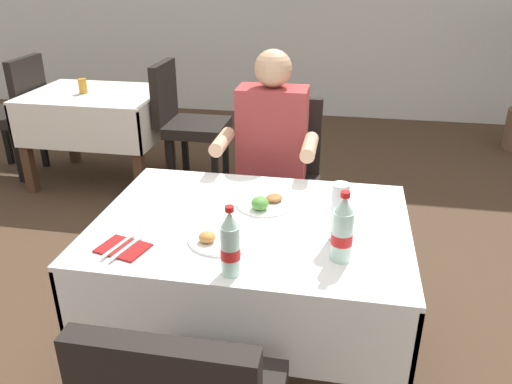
# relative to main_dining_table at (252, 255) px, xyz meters

# --- Properties ---
(ground_plane) EXTENTS (11.00, 11.00, 0.00)m
(ground_plane) POSITION_rel_main_dining_table_xyz_m (-0.03, 0.06, -0.56)
(ground_plane) COLOR #473323
(main_dining_table) EXTENTS (1.23, 0.90, 0.72)m
(main_dining_table) POSITION_rel_main_dining_table_xyz_m (0.00, 0.00, 0.00)
(main_dining_table) COLOR white
(main_dining_table) RESTS_ON ground
(chair_far_diner_seat) EXTENTS (0.44, 0.50, 0.97)m
(chair_far_diner_seat) POSITION_rel_main_dining_table_xyz_m (-0.00, 0.84, -0.01)
(chair_far_diner_seat) COLOR black
(chair_far_diner_seat) RESTS_ON ground
(seated_diner_far) EXTENTS (0.50, 0.46, 1.26)m
(seated_diner_far) POSITION_rel_main_dining_table_xyz_m (-0.04, 0.73, 0.15)
(seated_diner_far) COLOR #282D42
(seated_diner_far) RESTS_ON ground
(plate_near_camera) EXTENTS (0.25, 0.25, 0.05)m
(plate_near_camera) POSITION_rel_main_dining_table_xyz_m (-0.08, -0.17, 0.17)
(plate_near_camera) COLOR white
(plate_near_camera) RESTS_ON main_dining_table
(plate_far_diner) EXTENTS (0.23, 0.23, 0.07)m
(plate_far_diner) POSITION_rel_main_dining_table_xyz_m (0.03, 0.13, 0.18)
(plate_far_diner) COLOR white
(plate_far_diner) RESTS_ON main_dining_table
(beer_glass_left) EXTENTS (0.07, 0.07, 0.23)m
(beer_glass_left) POSITION_rel_main_dining_table_xyz_m (0.34, -0.09, 0.28)
(beer_glass_left) COLOR white
(beer_glass_left) RESTS_ON main_dining_table
(cola_bottle_primary) EXTENTS (0.07, 0.07, 0.25)m
(cola_bottle_primary) POSITION_rel_main_dining_table_xyz_m (0.00, -0.37, 0.27)
(cola_bottle_primary) COLOR silver
(cola_bottle_primary) RESTS_ON main_dining_table
(cola_bottle_secondary) EXTENTS (0.07, 0.07, 0.26)m
(cola_bottle_secondary) POSITION_rel_main_dining_table_xyz_m (0.35, -0.22, 0.27)
(cola_bottle_secondary) COLOR silver
(cola_bottle_secondary) RESTS_ON main_dining_table
(napkin_cutlery_set) EXTENTS (0.20, 0.20, 0.01)m
(napkin_cutlery_set) POSITION_rel_main_dining_table_xyz_m (-0.41, -0.29, 0.17)
(napkin_cutlery_set) COLOR maroon
(napkin_cutlery_set) RESTS_ON main_dining_table
(background_dining_table) EXTENTS (1.02, 0.78, 0.72)m
(background_dining_table) POSITION_rel_main_dining_table_xyz_m (-1.58, 1.83, -0.02)
(background_dining_table) COLOR white
(background_dining_table) RESTS_ON ground
(background_chair_left) EXTENTS (0.50, 0.44, 0.97)m
(background_chair_left) POSITION_rel_main_dining_table_xyz_m (-2.29, 1.83, -0.01)
(background_chair_left) COLOR black
(background_chair_left) RESTS_ON ground
(background_chair_right) EXTENTS (0.50, 0.44, 0.97)m
(background_chair_right) POSITION_rel_main_dining_table_xyz_m (-0.86, 1.83, -0.01)
(background_chair_right) COLOR black
(background_chair_right) RESTS_ON ground
(background_table_tumbler) EXTENTS (0.06, 0.06, 0.11)m
(background_table_tumbler) POSITION_rel_main_dining_table_xyz_m (-1.65, 1.80, 0.22)
(background_table_tumbler) COLOR #C68928
(background_table_tumbler) RESTS_ON background_dining_table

